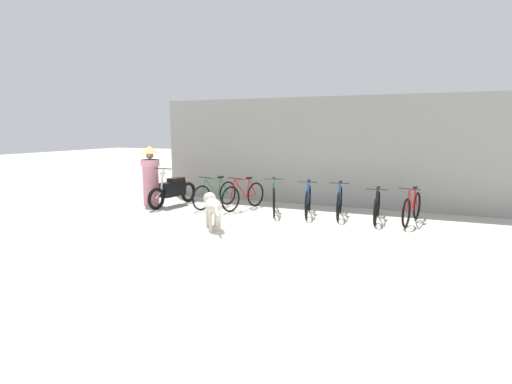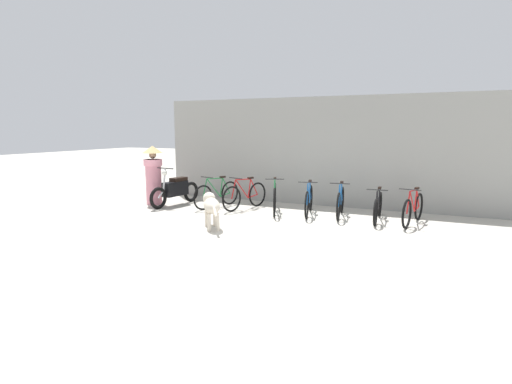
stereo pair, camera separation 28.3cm
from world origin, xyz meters
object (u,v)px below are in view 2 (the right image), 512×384
object	(u,v)px
motorcycle	(175,190)
bicycle_0	(217,194)
bicycle_6	(413,209)
person_in_robes	(153,173)
bicycle_3	(309,200)
bicycle_5	(378,207)
stray_dog	(211,205)
bicycle_1	(245,196)
bicycle_2	(275,198)
bicycle_4	(340,202)

from	to	relation	value
motorcycle	bicycle_0	bearing A→B (deg)	109.40
bicycle_6	person_in_robes	xyz separation A→B (m)	(-6.87, -0.31, 0.55)
bicycle_3	bicycle_6	xyz separation A→B (m)	(2.42, -0.05, -0.01)
bicycle_5	stray_dog	xyz separation A→B (m)	(-3.20, -2.14, 0.17)
bicycle_6	bicycle_1	bearing A→B (deg)	-78.99
bicycle_2	person_in_robes	world-z (taller)	person_in_robes
bicycle_6	motorcycle	world-z (taller)	motorcycle
bicycle_0	bicycle_5	xyz separation A→B (m)	(4.23, 0.04, -0.03)
bicycle_0	bicycle_1	size ratio (longest dim) A/B	1.02
bicycle_1	bicycle_3	distance (m)	1.76
bicycle_0	bicycle_6	distance (m)	4.99
bicycle_5	motorcycle	size ratio (longest dim) A/B	0.90
bicycle_2	bicycle_3	bearing A→B (deg)	79.88
bicycle_4	bicycle_5	distance (m)	0.90
bicycle_1	motorcycle	bearing A→B (deg)	-63.07
bicycle_0	bicycle_6	bearing A→B (deg)	106.51
bicycle_4	bicycle_2	bearing A→B (deg)	-88.44
bicycle_5	bicycle_6	world-z (taller)	bicycle_6
bicycle_0	bicycle_1	distance (m)	0.81
motorcycle	person_in_robes	distance (m)	0.82
bicycle_0	bicycle_4	bearing A→B (deg)	108.92
bicycle_4	person_in_robes	size ratio (longest dim) A/B	1.01
bicycle_2	bicycle_5	size ratio (longest dim) A/B	0.94
bicycle_1	bicycle_3	bearing A→B (deg)	107.80
bicycle_3	person_in_robes	size ratio (longest dim) A/B	1.01
bicycle_1	motorcycle	xyz separation A→B (m)	(-2.01, -0.30, 0.08)
bicycle_4	person_in_robes	bearing A→B (deg)	-91.86
person_in_robes	motorcycle	bearing A→B (deg)	-132.83
bicycle_0	bicycle_3	bearing A→B (deg)	107.72
bicycle_0	motorcycle	world-z (taller)	motorcycle
bicycle_1	bicycle_6	bearing A→B (deg)	107.42
bicycle_3	motorcycle	xyz separation A→B (m)	(-3.77, -0.29, 0.08)
bicycle_1	bicycle_5	size ratio (longest dim) A/B	0.94
stray_dog	bicycle_5	bearing A→B (deg)	-93.93
bicycle_2	motorcycle	size ratio (longest dim) A/B	0.85
bicycle_1	bicycle_6	distance (m)	4.18
bicycle_6	stray_dog	world-z (taller)	bicycle_6
bicycle_0	bicycle_2	world-z (taller)	bicycle_2
bicycle_1	bicycle_2	xyz separation A→B (m)	(0.91, -0.16, 0.02)
bicycle_6	person_in_robes	world-z (taller)	person_in_robes
bicycle_1	bicycle_3	xyz separation A→B (m)	(1.76, -0.02, 0.00)
bicycle_2	bicycle_5	xyz separation A→B (m)	(2.51, 0.13, -0.05)
bicycle_4	stray_dog	world-z (taller)	bicycle_4
motorcycle	bicycle_4	bearing A→B (deg)	103.32
bicycle_0	bicycle_3	world-z (taller)	bicycle_3
bicycle_6	motorcycle	bearing A→B (deg)	-75.89
bicycle_3	bicycle_5	xyz separation A→B (m)	(1.66, -0.02, -0.03)
bicycle_4	stray_dog	size ratio (longest dim) A/B	1.61
stray_dog	person_in_robes	xyz separation A→B (m)	(-2.91, 1.80, 0.40)
stray_dog	person_in_robes	world-z (taller)	person_in_robes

